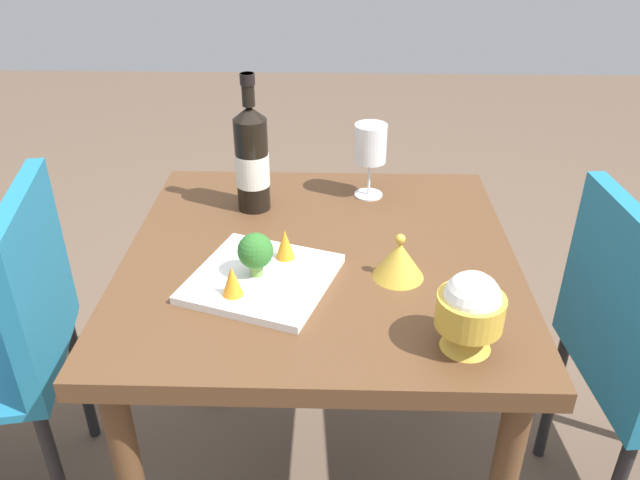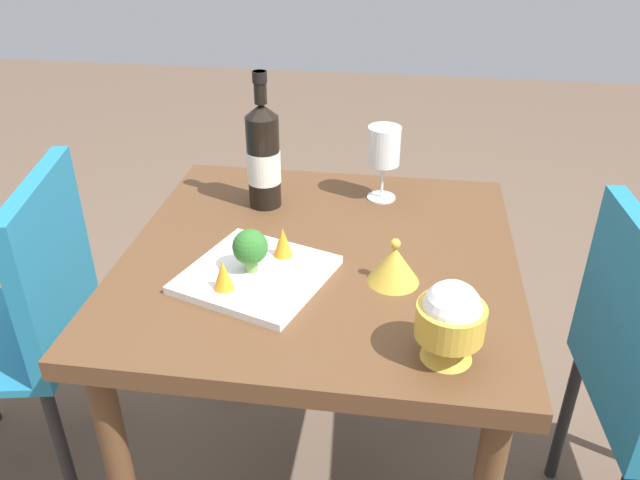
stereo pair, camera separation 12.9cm
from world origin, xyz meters
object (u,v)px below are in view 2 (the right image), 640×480
object	(u,v)px
rice_bowl_lid	(394,264)
carrot_garnish_right	(223,275)
chair_near_window	(30,306)
carrot_garnish_left	(283,242)
wine_bottle	(263,156)
serving_plate	(256,275)
broccoli_floret	(250,248)
wine_glass	(384,148)
rice_bowl	(450,320)

from	to	relation	value
rice_bowl_lid	carrot_garnish_right	distance (m)	0.32
chair_near_window	carrot_garnish_left	xyz separation A→B (m)	(0.04, 0.62, 0.25)
wine_bottle	serving_plate	bearing A→B (deg)	9.30
chair_near_window	broccoli_floret	world-z (taller)	chair_near_window
rice_bowl_lid	broccoli_floret	bearing A→B (deg)	-84.80
chair_near_window	serving_plate	world-z (taller)	chair_near_window
wine_glass	rice_bowl_lid	bearing A→B (deg)	7.07
carrot_garnish_right	broccoli_floret	bearing A→B (deg)	152.53
chair_near_window	broccoli_floret	bearing A→B (deg)	-111.62
rice_bowl	carrot_garnish_right	distance (m)	0.42
wine_bottle	wine_glass	distance (m)	0.28
rice_bowl	serving_plate	bearing A→B (deg)	-116.96
wine_glass	rice_bowl	xyz separation A→B (m)	(0.56, 0.14, -0.05)
broccoli_floret	carrot_garnish_left	bearing A→B (deg)	141.36
chair_near_window	rice_bowl_lid	bearing A→B (deg)	-106.66
serving_plate	carrot_garnish_left	distance (m)	0.09
rice_bowl	carrot_garnish_right	bearing A→B (deg)	-106.13
wine_glass	serving_plate	size ratio (longest dim) A/B	0.56
rice_bowl_lid	serving_plate	size ratio (longest dim) A/B	0.32
serving_plate	broccoli_floret	distance (m)	0.06
wine_glass	rice_bowl	size ratio (longest dim) A/B	1.26
chair_near_window	broccoli_floret	xyz separation A→B (m)	(0.11, 0.57, 0.27)
chair_near_window	carrot_garnish_right	world-z (taller)	chair_near_window
rice_bowl	broccoli_floret	world-z (taller)	rice_bowl
chair_near_window	rice_bowl_lid	size ratio (longest dim) A/B	8.50
serving_plate	wine_glass	bearing A→B (deg)	150.35
wine_glass	carrot_garnish_left	xyz separation A→B (m)	(0.32, -0.18, -0.08)
rice_bowl_lid	wine_bottle	bearing A→B (deg)	-132.19
wine_bottle	carrot_garnish_right	distance (m)	0.38
serving_plate	rice_bowl_lid	bearing A→B (deg)	95.98
rice_bowl	carrot_garnish_left	size ratio (longest dim) A/B	2.31
serving_plate	broccoli_floret	size ratio (longest dim) A/B	3.70
chair_near_window	rice_bowl	distance (m)	1.02
chair_near_window	serving_plate	bearing A→B (deg)	-111.71
rice_bowl	carrot_garnish_left	bearing A→B (deg)	-127.92
chair_near_window	rice_bowl_lid	xyz separation A→B (m)	(0.08, 0.85, 0.25)
carrot_garnish_left	wine_glass	bearing A→B (deg)	150.76
broccoli_floret	wine_bottle	bearing A→B (deg)	-172.41
wine_glass	serving_plate	distance (m)	0.45
wine_bottle	carrot_garnish_left	size ratio (longest dim) A/B	5.12
wine_bottle	carrot_garnish_left	xyz separation A→B (m)	(0.24, 0.09, -0.08)
chair_near_window	broccoli_floret	distance (m)	0.64
wine_glass	rice_bowl_lid	world-z (taller)	wine_glass
chair_near_window	rice_bowl	size ratio (longest dim) A/B	6.00
chair_near_window	rice_bowl	xyz separation A→B (m)	(0.29, 0.94, 0.28)
rice_bowl_lid	carrot_garnish_left	bearing A→B (deg)	-99.68
wine_glass	rice_bowl_lid	xyz separation A→B (m)	(0.35, 0.04, -0.09)
rice_bowl_lid	carrot_garnish_right	bearing A→B (deg)	-73.20
chair_near_window	rice_bowl_lid	world-z (taller)	chair_near_window
chair_near_window	serving_plate	size ratio (longest dim) A/B	2.68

